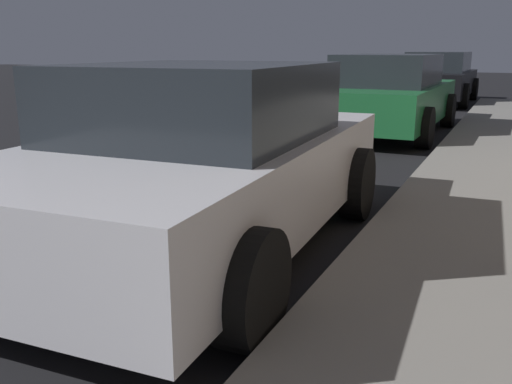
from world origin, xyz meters
The scene contains 3 objects.
car_silver centered at (2.85, 4.38, 0.70)m, with size 2.27×4.12×1.43m.
car_green centered at (2.85, 11.07, 0.71)m, with size 2.03×4.46×1.43m.
car_black centered at (2.85, 17.59, 0.71)m, with size 1.97×4.45×1.43m.
Camera 1 is at (5.02, 0.78, 1.54)m, focal length 38.99 mm.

